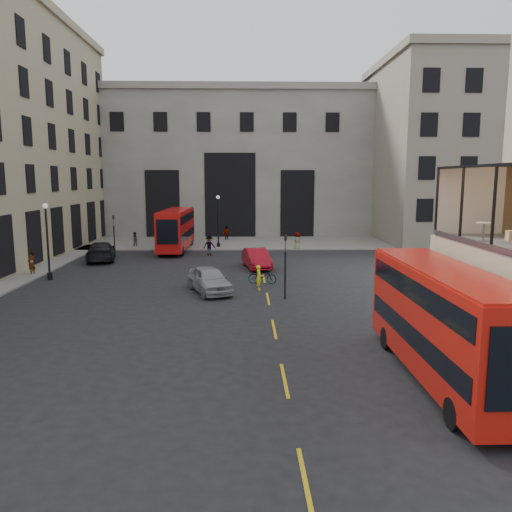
{
  "coord_description": "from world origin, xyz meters",
  "views": [
    {
      "loc": [
        -3.42,
        -16.58,
        7.0
      ],
      "look_at": [
        -2.77,
        9.15,
        3.0
      ],
      "focal_mm": 35.0,
      "sensor_mm": 36.0,
      "label": 1
    }
  ],
  "objects_px": {
    "traffic_light_far": "(114,230)",
    "car_a": "(209,279)",
    "cafe_chair_d": "(512,235)",
    "bus_near": "(444,318)",
    "pedestrian_b": "(209,246)",
    "traffic_light_near": "(285,258)",
    "pedestrian_d": "(297,241)",
    "bicycle": "(262,276)",
    "pedestrian_e": "(32,263)",
    "pedestrian_a": "(135,240)",
    "car_c": "(101,251)",
    "street_lamp_b": "(218,224)",
    "street_lamp_a": "(48,246)",
    "cyclist": "(259,278)",
    "cafe_table_far": "(484,229)",
    "bus_far": "(176,228)",
    "pedestrian_c": "(227,234)",
    "car_b": "(257,259)"
  },
  "relations": [
    {
      "from": "traffic_light_far",
      "to": "car_a",
      "type": "distance_m",
      "value": 17.11
    },
    {
      "from": "cafe_chair_d",
      "to": "bus_near",
      "type": "bearing_deg",
      "value": -144.69
    },
    {
      "from": "pedestrian_b",
      "to": "traffic_light_near",
      "type": "bearing_deg",
      "value": -95.73
    },
    {
      "from": "pedestrian_d",
      "to": "bicycle",
      "type": "bearing_deg",
      "value": 129.33
    },
    {
      "from": "bicycle",
      "to": "pedestrian_e",
      "type": "height_order",
      "value": "pedestrian_e"
    },
    {
      "from": "traffic_light_near",
      "to": "pedestrian_a",
      "type": "distance_m",
      "value": 26.39
    },
    {
      "from": "car_c",
      "to": "pedestrian_b",
      "type": "height_order",
      "value": "pedestrian_b"
    },
    {
      "from": "car_c",
      "to": "traffic_light_near",
      "type": "bearing_deg",
      "value": 123.7
    },
    {
      "from": "street_lamp_b",
      "to": "car_a",
      "type": "bearing_deg",
      "value": -88.73
    },
    {
      "from": "pedestrian_a",
      "to": "pedestrian_b",
      "type": "relative_size",
      "value": 0.86
    },
    {
      "from": "street_lamp_b",
      "to": "bus_near",
      "type": "xyz_separation_m",
      "value": [
        9.5,
        -34.05,
        -0.15
      ]
    },
    {
      "from": "street_lamp_a",
      "to": "cyclist",
      "type": "relative_size",
      "value": 3.41
    },
    {
      "from": "pedestrian_b",
      "to": "cafe_table_far",
      "type": "height_order",
      "value": "cafe_table_far"
    },
    {
      "from": "street_lamp_a",
      "to": "bus_far",
      "type": "distance_m",
      "value": 15.75
    },
    {
      "from": "pedestrian_b",
      "to": "bicycle",
      "type": "bearing_deg",
      "value": -94.61
    },
    {
      "from": "bicycle",
      "to": "pedestrian_b",
      "type": "bearing_deg",
      "value": 29.24
    },
    {
      "from": "cyclist",
      "to": "pedestrian_b",
      "type": "xyz_separation_m",
      "value": [
        -4.12,
        14.49,
        0.13
      ]
    },
    {
      "from": "car_c",
      "to": "car_a",
      "type": "bearing_deg",
      "value": 117.05
    },
    {
      "from": "car_a",
      "to": "bicycle",
      "type": "xyz_separation_m",
      "value": [
        3.39,
        2.54,
        -0.31
      ]
    },
    {
      "from": "pedestrian_a",
      "to": "bus_near",
      "type": "bearing_deg",
      "value": -49.89
    },
    {
      "from": "street_lamp_b",
      "to": "cyclist",
      "type": "height_order",
      "value": "street_lamp_b"
    },
    {
      "from": "bus_far",
      "to": "pedestrian_c",
      "type": "xyz_separation_m",
      "value": [
        4.66,
        7.65,
        -1.44
      ]
    },
    {
      "from": "traffic_light_far",
      "to": "street_lamp_b",
      "type": "xyz_separation_m",
      "value": [
        9.0,
        6.0,
        -0.03
      ]
    },
    {
      "from": "bus_near",
      "to": "cafe_chair_d",
      "type": "bearing_deg",
      "value": 35.31
    },
    {
      "from": "cyclist",
      "to": "car_b",
      "type": "bearing_deg",
      "value": -1.11
    },
    {
      "from": "car_c",
      "to": "pedestrian_c",
      "type": "bearing_deg",
      "value": -139.7
    },
    {
      "from": "car_a",
      "to": "pedestrian_d",
      "type": "distance_m",
      "value": 19.98
    },
    {
      "from": "car_b",
      "to": "street_lamp_b",
      "type": "bearing_deg",
      "value": 96.63
    },
    {
      "from": "pedestrian_a",
      "to": "pedestrian_e",
      "type": "height_order",
      "value": "pedestrian_e"
    },
    {
      "from": "street_lamp_a",
      "to": "car_a",
      "type": "height_order",
      "value": "street_lamp_a"
    },
    {
      "from": "bus_far",
      "to": "cafe_table_far",
      "type": "bearing_deg",
      "value": -61.82
    },
    {
      "from": "traffic_light_near",
      "to": "pedestrian_c",
      "type": "distance_m",
      "value": 28.14
    },
    {
      "from": "car_a",
      "to": "cafe_chair_d",
      "type": "relative_size",
      "value": 6.19
    },
    {
      "from": "car_a",
      "to": "pedestrian_c",
      "type": "height_order",
      "value": "pedestrian_c"
    },
    {
      "from": "pedestrian_d",
      "to": "pedestrian_a",
      "type": "bearing_deg",
      "value": 45.88
    },
    {
      "from": "street_lamp_b",
      "to": "pedestrian_a",
      "type": "distance_m",
      "value": 8.73
    },
    {
      "from": "bus_far",
      "to": "car_b",
      "type": "height_order",
      "value": "bus_far"
    },
    {
      "from": "bus_near",
      "to": "cafe_chair_d",
      "type": "height_order",
      "value": "cafe_chair_d"
    },
    {
      "from": "traffic_light_near",
      "to": "street_lamp_a",
      "type": "distance_m",
      "value": 17.09
    },
    {
      "from": "traffic_light_near",
      "to": "pedestrian_e",
      "type": "distance_m",
      "value": 19.46
    },
    {
      "from": "traffic_light_near",
      "to": "car_b",
      "type": "bearing_deg",
      "value": 97.85
    },
    {
      "from": "car_c",
      "to": "pedestrian_c",
      "type": "distance_m",
      "value": 17.06
    },
    {
      "from": "car_b",
      "to": "pedestrian_c",
      "type": "height_order",
      "value": "pedestrian_c"
    },
    {
      "from": "car_a",
      "to": "pedestrian_e",
      "type": "distance_m",
      "value": 14.49
    },
    {
      "from": "pedestrian_b",
      "to": "cyclist",
      "type": "bearing_deg",
      "value": -98.04
    },
    {
      "from": "pedestrian_a",
      "to": "cafe_chair_d",
      "type": "height_order",
      "value": "cafe_chair_d"
    },
    {
      "from": "cafe_chair_d",
      "to": "street_lamp_b",
      "type": "bearing_deg",
      "value": 112.51
    },
    {
      "from": "street_lamp_b",
      "to": "cafe_table_far",
      "type": "bearing_deg",
      "value": -69.35
    },
    {
      "from": "street_lamp_a",
      "to": "pedestrian_e",
      "type": "distance_m",
      "value": 2.85
    },
    {
      "from": "car_c",
      "to": "pedestrian_d",
      "type": "distance_m",
      "value": 18.65
    }
  ]
}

